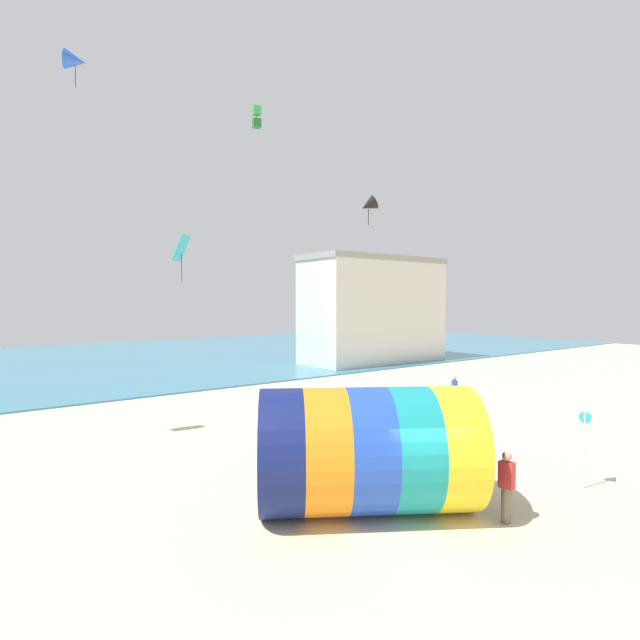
{
  "coord_description": "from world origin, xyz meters",
  "views": [
    {
      "loc": [
        -9.47,
        -8.29,
        5.49
      ],
      "look_at": [
        -0.74,
        3.21,
        4.94
      ],
      "focal_mm": 28.0,
      "sensor_mm": 36.0,
      "label": 1
    }
  ],
  "objects_px": {
    "bystander_mid_beach": "(454,391)",
    "kite_green_box": "(257,117)",
    "kite_blue_delta": "(75,61)",
    "kite_cyan_diamond": "(181,249)",
    "kite_black_delta": "(368,205)",
    "kite_handler": "(506,486)",
    "giant_inflatable_tube": "(367,450)",
    "beach_flag": "(588,419)"
  },
  "relations": [
    {
      "from": "giant_inflatable_tube",
      "to": "kite_black_delta",
      "type": "relative_size",
      "value": 4.36
    },
    {
      "from": "kite_handler",
      "to": "kite_green_box",
      "type": "xyz_separation_m",
      "value": [
        2.19,
        15.95,
        14.11
      ]
    },
    {
      "from": "kite_green_box",
      "to": "kite_black_delta",
      "type": "distance_m",
      "value": 7.56
    },
    {
      "from": "kite_cyan_diamond",
      "to": "kite_black_delta",
      "type": "bearing_deg",
      "value": 9.38
    },
    {
      "from": "kite_black_delta",
      "to": "kite_green_box",
      "type": "bearing_deg",
      "value": 129.1
    },
    {
      "from": "kite_handler",
      "to": "beach_flag",
      "type": "distance_m",
      "value": 4.22
    },
    {
      "from": "kite_cyan_diamond",
      "to": "kite_blue_delta",
      "type": "bearing_deg",
      "value": 111.13
    },
    {
      "from": "kite_handler",
      "to": "kite_black_delta",
      "type": "relative_size",
      "value": 1.22
    },
    {
      "from": "kite_green_box",
      "to": "kite_cyan_diamond",
      "type": "distance_m",
      "value": 11.93
    },
    {
      "from": "kite_green_box",
      "to": "kite_black_delta",
      "type": "xyz_separation_m",
      "value": [
        3.68,
        -4.53,
        -4.8
      ]
    },
    {
      "from": "kite_blue_delta",
      "to": "beach_flag",
      "type": "bearing_deg",
      "value": -55.25
    },
    {
      "from": "kite_black_delta",
      "to": "giant_inflatable_tube",
      "type": "bearing_deg",
      "value": -132.74
    },
    {
      "from": "kite_handler",
      "to": "bystander_mid_beach",
      "type": "bearing_deg",
      "value": 43.01
    },
    {
      "from": "kite_handler",
      "to": "kite_cyan_diamond",
      "type": "distance_m",
      "value": 12.43
    },
    {
      "from": "kite_green_box",
      "to": "kite_cyan_diamond",
      "type": "xyz_separation_m",
      "value": [
        -6.61,
        -6.23,
        -7.73
      ]
    },
    {
      "from": "kite_cyan_diamond",
      "to": "kite_blue_delta",
      "type": "height_order",
      "value": "kite_blue_delta"
    },
    {
      "from": "kite_cyan_diamond",
      "to": "bystander_mid_beach",
      "type": "bearing_deg",
      "value": -2.18
    },
    {
      "from": "kite_cyan_diamond",
      "to": "kite_handler",
      "type": "bearing_deg",
      "value": -65.58
    },
    {
      "from": "kite_blue_delta",
      "to": "beach_flag",
      "type": "relative_size",
      "value": 0.66
    },
    {
      "from": "kite_blue_delta",
      "to": "kite_handler",
      "type": "bearing_deg",
      "value": -66.75
    },
    {
      "from": "kite_cyan_diamond",
      "to": "kite_blue_delta",
      "type": "xyz_separation_m",
      "value": [
        -2.14,
        5.53,
        7.82
      ]
    },
    {
      "from": "kite_green_box",
      "to": "beach_flag",
      "type": "xyz_separation_m",
      "value": [
        1.88,
        -16.02,
        -13.03
      ]
    },
    {
      "from": "bystander_mid_beach",
      "to": "kite_green_box",
      "type": "bearing_deg",
      "value": 138.44
    },
    {
      "from": "giant_inflatable_tube",
      "to": "beach_flag",
      "type": "height_order",
      "value": "giant_inflatable_tube"
    },
    {
      "from": "kite_cyan_diamond",
      "to": "kite_black_delta",
      "type": "xyz_separation_m",
      "value": [
        10.29,
        1.7,
        2.93
      ]
    },
    {
      "from": "bystander_mid_beach",
      "to": "beach_flag",
      "type": "relative_size",
      "value": 0.74
    },
    {
      "from": "kite_blue_delta",
      "to": "beach_flag",
      "type": "distance_m",
      "value": 22.79
    },
    {
      "from": "kite_handler",
      "to": "kite_cyan_diamond",
      "type": "bearing_deg",
      "value": 114.42
    },
    {
      "from": "giant_inflatable_tube",
      "to": "beach_flag",
      "type": "distance_m",
      "value": 6.89
    },
    {
      "from": "kite_handler",
      "to": "beach_flag",
      "type": "bearing_deg",
      "value": -1.01
    },
    {
      "from": "kite_cyan_diamond",
      "to": "bystander_mid_beach",
      "type": "height_order",
      "value": "kite_cyan_diamond"
    },
    {
      "from": "giant_inflatable_tube",
      "to": "kite_cyan_diamond",
      "type": "relative_size",
      "value": 3.99
    },
    {
      "from": "bystander_mid_beach",
      "to": "kite_cyan_diamond",
      "type": "bearing_deg",
      "value": 177.82
    },
    {
      "from": "giant_inflatable_tube",
      "to": "bystander_mid_beach",
      "type": "height_order",
      "value": "giant_inflatable_tube"
    },
    {
      "from": "giant_inflatable_tube",
      "to": "kite_handler",
      "type": "relative_size",
      "value": 3.59
    },
    {
      "from": "kite_blue_delta",
      "to": "kite_cyan_diamond",
      "type": "bearing_deg",
      "value": -68.87
    },
    {
      "from": "bystander_mid_beach",
      "to": "giant_inflatable_tube",
      "type": "bearing_deg",
      "value": -151.49
    },
    {
      "from": "kite_green_box",
      "to": "kite_blue_delta",
      "type": "distance_m",
      "value": 8.77
    },
    {
      "from": "giant_inflatable_tube",
      "to": "kite_green_box",
      "type": "distance_m",
      "value": 19.44
    },
    {
      "from": "kite_handler",
      "to": "kite_black_delta",
      "type": "distance_m",
      "value": 15.86
    },
    {
      "from": "giant_inflatable_tube",
      "to": "kite_cyan_diamond",
      "type": "bearing_deg",
      "value": 106.78
    },
    {
      "from": "bystander_mid_beach",
      "to": "beach_flag",
      "type": "bearing_deg",
      "value": -121.91
    }
  ]
}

